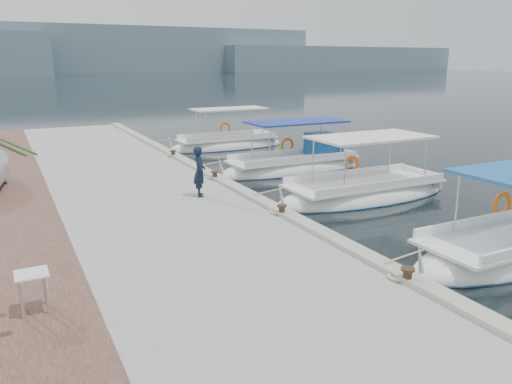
% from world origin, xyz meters
% --- Properties ---
extents(ground, '(400.00, 400.00, 0.00)m').
position_xyz_m(ground, '(0.00, 0.00, 0.00)').
color(ground, black).
rests_on(ground, ground).
extents(concrete_quay, '(6.00, 40.00, 0.50)m').
position_xyz_m(concrete_quay, '(-3.00, 5.00, 0.25)').
color(concrete_quay, gray).
rests_on(concrete_quay, ground).
extents(quay_curb, '(0.44, 40.00, 0.12)m').
position_xyz_m(quay_curb, '(-0.22, 5.00, 0.56)').
color(quay_curb, '#9F9C8D').
rests_on(quay_curb, concrete_quay).
extents(distant_hills, '(330.00, 60.00, 18.00)m').
position_xyz_m(distant_hills, '(29.61, 201.49, 7.61)').
color(distant_hills, slate).
rests_on(distant_hills, ground).
extents(fishing_caique_c, '(7.13, 2.52, 2.83)m').
position_xyz_m(fishing_caique_c, '(4.15, 3.41, 0.12)').
color(fishing_caique_c, white).
rests_on(fishing_caique_c, ground).
extents(fishing_caique_d, '(7.23, 2.22, 2.83)m').
position_xyz_m(fishing_caique_d, '(4.31, 8.44, 0.19)').
color(fishing_caique_d, white).
rests_on(fishing_caique_d, ground).
extents(fishing_caique_e, '(6.89, 2.03, 2.83)m').
position_xyz_m(fishing_caique_e, '(4.03, 15.34, 0.13)').
color(fishing_caique_e, white).
rests_on(fishing_caique_e, ground).
extents(mooring_bollards, '(0.28, 20.28, 0.33)m').
position_xyz_m(mooring_bollards, '(-0.35, 1.50, 0.69)').
color(mooring_bollards, black).
rests_on(mooring_bollards, concrete_quay).
extents(fisherman, '(0.53, 0.67, 1.63)m').
position_xyz_m(fisherman, '(-1.65, 4.58, 1.32)').
color(fisherman, black).
rests_on(fisherman, concrete_quay).
extents(folding_table, '(0.55, 0.55, 0.73)m').
position_xyz_m(folding_table, '(-7.01, -1.39, 1.02)').
color(folding_table, silver).
rests_on(folding_table, cobblestone_strip).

